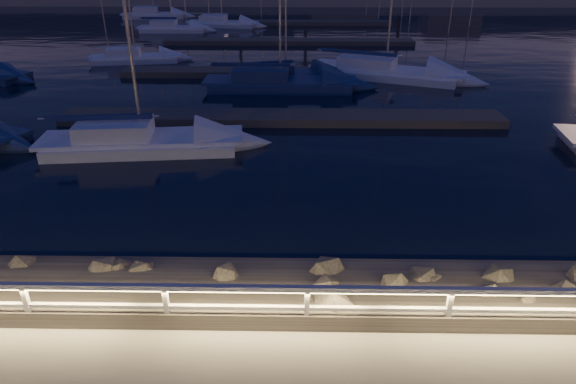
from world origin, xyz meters
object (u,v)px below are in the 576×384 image
guard_rail (256,297)px  sailboat_c (276,82)px  sailboat_b (136,140)px  sailboat_i (171,28)px  sailboat_g (283,74)px  sailboat_j (133,57)px  sailboat_m (152,14)px  sailboat_n (220,23)px  sailboat_h (382,70)px

guard_rail → sailboat_c: sailboat_c is taller
sailboat_b → sailboat_i: sailboat_b is taller
sailboat_c → sailboat_g: 2.30m
sailboat_g → sailboat_j: sailboat_g is taller
sailboat_g → sailboat_m: size_ratio=0.95×
sailboat_c → sailboat_i: 25.00m
sailboat_i → sailboat_j: bearing=-87.5°
sailboat_b → sailboat_i: (-5.81, 32.58, -0.04)m
sailboat_c → sailboat_g: bearing=82.2°
sailboat_i → sailboat_g: bearing=-58.6°
sailboat_b → sailboat_j: 18.84m
sailboat_n → sailboat_b: bearing=-79.9°
sailboat_n → sailboat_h: bearing=-50.5°
sailboat_g → sailboat_j: bearing=139.5°
sailboat_b → sailboat_j: size_ratio=1.29×
sailboat_h → sailboat_n: (-13.87, 22.61, -0.04)m
guard_rail → sailboat_n: (-7.41, 48.19, -0.94)m
sailboat_g → sailboat_h: 6.64m
sailboat_g → sailboat_b: bearing=-130.3°
guard_rail → sailboat_i: (-11.88, 44.55, -0.94)m
sailboat_g → sailboat_i: 23.18m
guard_rail → sailboat_g: (-0.10, 24.59, -0.97)m
sailboat_g → sailboat_n: (-7.30, 23.60, 0.03)m
sailboat_b → sailboat_n: bearing=86.1°
sailboat_m → sailboat_n: (9.04, -6.79, -0.03)m
sailboat_g → sailboat_n: 24.71m
sailboat_b → sailboat_m: sailboat_b is taller
sailboat_b → sailboat_c: sailboat_c is taller
sailboat_j → sailboat_n: (4.07, 18.17, 0.03)m
sailboat_h → sailboat_m: 37.27m
sailboat_c → sailboat_i: sailboat_c is taller
sailboat_g → sailboat_h: (6.56, 1.00, 0.07)m
sailboat_c → guard_rail: bearing=-88.0°
sailboat_j → sailboat_m: 25.45m
guard_rail → sailboat_g: sailboat_g is taller
sailboat_n → sailboat_m: bearing=151.1°
sailboat_g → sailboat_m: bearing=103.3°
guard_rail → sailboat_n: size_ratio=3.44×
sailboat_b → sailboat_n: 36.24m
sailboat_b → sailboat_m: (-10.38, 43.00, -0.01)m
sailboat_i → sailboat_n: size_ratio=0.92×
sailboat_i → sailboat_m: 11.38m
guard_rail → sailboat_b: bearing=116.9°
sailboat_g → sailboat_n: size_ratio=0.96×
sailboat_c → sailboat_j: size_ratio=1.38×
sailboat_j → sailboat_m: (-4.97, 24.96, 0.06)m
sailboat_c → sailboat_n: (-6.96, 25.87, -0.04)m
sailboat_m → sailboat_g: bearing=-68.3°
sailboat_m → sailboat_n: 11.31m
sailboat_j → sailboat_b: bearing=-82.9°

